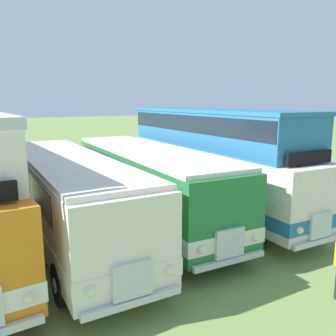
% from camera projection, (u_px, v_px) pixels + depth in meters
% --- Properties ---
extents(ground_plane, '(200.00, 200.00, 0.00)m').
position_uv_depth(ground_plane, '(21.00, 248.00, 11.65)').
color(ground_plane, '#7A934C').
extents(bus_fourth_in_row, '(2.70, 11.21, 2.99)m').
position_uv_depth(bus_fourth_in_row, '(67.00, 191.00, 12.03)').
color(bus_fourth_in_row, silver).
rests_on(bus_fourth_in_row, ground).
extents(bus_fifth_in_row, '(2.99, 11.10, 2.99)m').
position_uv_depth(bus_fifth_in_row, '(146.00, 179.00, 13.98)').
color(bus_fifth_in_row, '#237538').
rests_on(bus_fifth_in_row, ground).
extents(bus_sixth_in_row, '(2.90, 11.60, 4.49)m').
position_uv_depth(bus_sixth_in_row, '(211.00, 155.00, 15.43)').
color(bus_sixth_in_row, silver).
rests_on(bus_sixth_in_row, ground).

